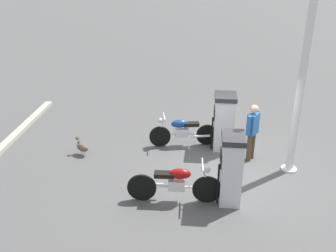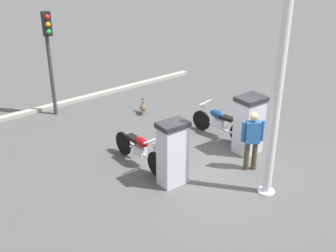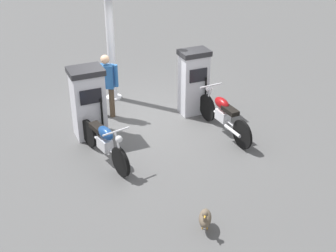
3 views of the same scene
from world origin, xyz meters
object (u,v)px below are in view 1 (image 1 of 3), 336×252
wandering_duck (82,147)px  canopy_support_pole (302,83)px  fuel_pump_far (231,168)px  fuel_pump_near (224,121)px  attendant_person (252,129)px  motorcycle_near_pump (182,131)px  motorcycle_far_pump (176,182)px

wandering_duck → canopy_support_pole: 5.91m
fuel_pump_far → wandering_duck: bearing=-25.5°
fuel_pump_near → attendant_person: fuel_pump_near is taller
fuel_pump_near → wandering_duck: bearing=11.0°
fuel_pump_near → canopy_support_pole: bearing=145.5°
fuel_pump_near → canopy_support_pole: 2.49m
motorcycle_near_pump → wandering_duck: size_ratio=3.83×
fuel_pump_near → fuel_pump_far: bearing=90.0°
canopy_support_pole → attendant_person: bearing=-26.4°
attendant_person → canopy_support_pole: (-0.94, 0.47, 1.43)m
motorcycle_far_pump → wandering_duck: 3.35m
motorcycle_far_pump → attendant_person: 2.83m
fuel_pump_near → canopy_support_pole: (-1.64, 1.13, 1.50)m
fuel_pump_near → wandering_duck: (3.88, 0.76, -0.57)m
fuel_pump_near → motorcycle_near_pump: fuel_pump_near is taller
fuel_pump_far → motorcycle_far_pump: size_ratio=0.77×
fuel_pump_near → attendant_person: 0.96m
motorcycle_near_pump → attendant_person: (-1.85, 0.70, 0.44)m
fuel_pump_near → attendant_person: (-0.70, 0.66, 0.08)m
fuel_pump_far → attendant_person: fuel_pump_far is taller
motorcycle_far_pump → canopy_support_pole: 3.73m
fuel_pump_far → motorcycle_far_pump: (1.19, 0.13, -0.34)m
fuel_pump_far → canopy_support_pole: (-1.64, -1.48, 1.50)m
motorcycle_near_pump → wandering_duck: 2.85m
wandering_duck → fuel_pump_far: bearing=154.5°
wandering_duck → motorcycle_near_pump: bearing=-163.6°
fuel_pump_far → motorcycle_near_pump: 2.92m
fuel_pump_near → motorcycle_near_pump: (1.16, -0.05, -0.36)m
canopy_support_pole → fuel_pump_far: bearing=42.1°
fuel_pump_near → wandering_duck: fuel_pump_near is taller
fuel_pump_near → fuel_pump_far: size_ratio=1.00×
fuel_pump_near → wandering_duck: 4.00m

